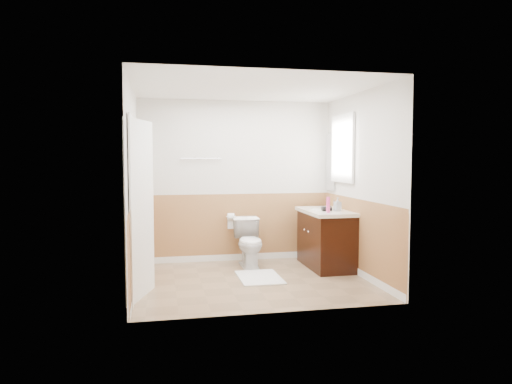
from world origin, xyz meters
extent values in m
plane|color=#8C7051|center=(0.00, 0.00, 0.00)|extent=(3.00, 3.00, 0.00)
plane|color=white|center=(0.00, 0.00, 2.50)|extent=(3.00, 3.00, 0.00)
plane|color=silver|center=(0.00, 1.30, 1.25)|extent=(3.00, 0.00, 3.00)
plane|color=silver|center=(0.00, -1.30, 1.25)|extent=(3.00, 0.00, 3.00)
plane|color=silver|center=(-1.50, 0.00, 1.25)|extent=(0.00, 3.00, 3.00)
plane|color=silver|center=(1.50, 0.00, 1.25)|extent=(0.00, 3.00, 3.00)
plane|color=#BD7B4B|center=(0.00, 1.29, 0.50)|extent=(3.00, 0.00, 3.00)
plane|color=#BD7B4B|center=(0.00, -1.29, 0.50)|extent=(3.00, 0.00, 3.00)
plane|color=#BD7B4B|center=(-1.49, 0.00, 0.50)|extent=(0.00, 2.60, 2.60)
plane|color=#BD7B4B|center=(1.49, 0.00, 0.50)|extent=(0.00, 2.60, 2.60)
imported|color=white|center=(0.12, 0.82, 0.36)|extent=(0.40, 0.70, 0.71)
cube|color=silver|center=(0.12, 0.11, 0.01)|extent=(0.55, 0.80, 0.02)
cube|color=black|center=(1.21, 0.55, 0.40)|extent=(0.55, 1.10, 0.80)
sphere|color=silver|center=(0.91, 0.45, 0.55)|extent=(0.03, 0.03, 0.03)
sphere|color=silver|center=(0.91, 0.65, 0.55)|extent=(0.03, 0.03, 0.03)
cube|color=white|center=(1.20, 0.55, 0.83)|extent=(0.60, 1.15, 0.05)
cylinder|color=silver|center=(1.21, 0.70, 0.86)|extent=(0.36, 0.36, 0.02)
cylinder|color=silver|center=(1.39, 0.70, 0.92)|extent=(0.02, 0.02, 0.14)
cylinder|color=#ED3D92|center=(1.11, 0.20, 0.96)|extent=(0.05, 0.05, 0.22)
imported|color=#98A0AC|center=(1.33, 0.41, 0.95)|extent=(0.10, 0.10, 0.19)
cylinder|color=black|center=(1.16, 0.40, 0.89)|extent=(0.14, 0.07, 0.07)
cylinder|color=black|center=(1.13, 0.41, 0.86)|extent=(0.03, 0.03, 0.07)
cube|color=silver|center=(1.48, 1.10, 1.55)|extent=(0.02, 0.35, 0.90)
cube|color=white|center=(1.47, 0.59, 1.75)|extent=(0.04, 0.80, 1.00)
cube|color=white|center=(1.49, 0.59, 1.75)|extent=(0.01, 0.70, 0.90)
cube|color=white|center=(-1.40, -0.45, 1.02)|extent=(0.29, 0.78, 2.04)
cube|color=white|center=(-1.48, -0.45, 1.03)|extent=(0.02, 0.92, 2.10)
sphere|color=silver|center=(-1.34, -0.12, 0.95)|extent=(0.06, 0.06, 0.06)
cylinder|color=silver|center=(-0.55, 1.25, 1.60)|extent=(0.62, 0.02, 0.02)
cylinder|color=silver|center=(-0.10, 1.23, 0.70)|extent=(0.14, 0.02, 0.02)
cylinder|color=white|center=(-0.10, 1.23, 0.70)|extent=(0.10, 0.11, 0.11)
cube|color=white|center=(-0.10, 1.23, 0.59)|extent=(0.10, 0.01, 0.16)
camera|label=1|loc=(-1.16, -5.92, 1.59)|focal=32.84mm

